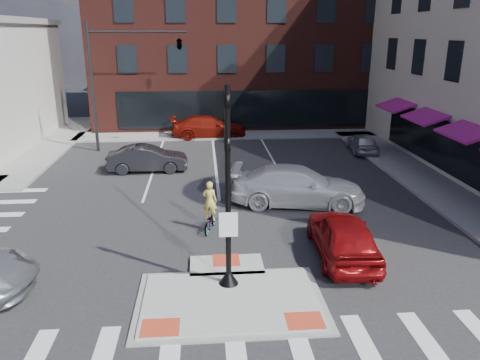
{
  "coord_description": "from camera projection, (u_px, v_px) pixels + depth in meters",
  "views": [
    {
      "loc": [
        -0.67,
        -12.21,
        7.46
      ],
      "look_at": [
        0.7,
        4.81,
        2.0
      ],
      "focal_mm": 35.0,
      "sensor_mm": 36.0,
      "label": 1
    }
  ],
  "objects": [
    {
      "name": "ground",
      "position": [
        230.0,
        293.0,
        13.91
      ],
      "size": [
        120.0,
        120.0,
        0.0
      ],
      "primitive_type": "plane",
      "color": "#28282B",
      "rests_on": "ground"
    },
    {
      "name": "cyclist",
      "position": [
        210.0,
        214.0,
        18.12
      ],
      "size": [
        0.94,
        1.64,
        2.01
      ],
      "rotation": [
        0.0,
        0.0,
        2.87
      ],
      "color": "#3F3F44",
      "rests_on": "ground"
    },
    {
      "name": "sidewalk_e",
      "position": [
        426.0,
        180.0,
        24.2
      ],
      "size": [
        3.0,
        24.0,
        0.15
      ],
      "primitive_type": "cube",
      "color": "gray",
      "rests_on": "ground"
    },
    {
      "name": "white_pickup",
      "position": [
        298.0,
        186.0,
        20.84
      ],
      "size": [
        6.26,
        3.4,
        1.72
      ],
      "primitive_type": "imported",
      "rotation": [
        0.0,
        0.0,
        1.4
      ],
      "color": "silver",
      "rests_on": "ground"
    },
    {
      "name": "bg_car_dark",
      "position": [
        148.0,
        159.0,
        25.83
      ],
      "size": [
        4.41,
        1.64,
        1.44
      ],
      "primitive_type": "imported",
      "rotation": [
        0.0,
        0.0,
        1.6
      ],
      "color": "#232328",
      "rests_on": "ground"
    },
    {
      "name": "building_far_left",
      "position": [
        176.0,
        50.0,
        61.45
      ],
      "size": [
        10.0,
        12.0,
        10.0
      ],
      "primitive_type": "cube",
      "color": "slate",
      "rests_on": "ground"
    },
    {
      "name": "red_sedan",
      "position": [
        343.0,
        235.0,
        15.97
      ],
      "size": [
        2.1,
        4.71,
        1.57
      ],
      "primitive_type": "imported",
      "rotation": [
        0.0,
        0.0,
        3.09
      ],
      "color": "maroon",
      "rests_on": "ground"
    },
    {
      "name": "sidewalk_n",
      "position": [
        252.0,
        134.0,
        35.0
      ],
      "size": [
        26.0,
        3.0,
        0.15
      ],
      "primitive_type": "cube",
      "color": "gray",
      "rests_on": "ground"
    },
    {
      "name": "mast_arm_signal",
      "position": [
        156.0,
        52.0,
        28.85
      ],
      "size": [
        6.1,
        2.24,
        8.0
      ],
      "color": "black",
      "rests_on": "ground"
    },
    {
      "name": "signal_pole",
      "position": [
        228.0,
        215.0,
        13.57
      ],
      "size": [
        0.6,
        0.6,
        5.98
      ],
      "color": "black",
      "rests_on": "refuge_island"
    },
    {
      "name": "refuge_island",
      "position": [
        230.0,
        297.0,
        13.65
      ],
      "size": [
        5.4,
        4.65,
        0.13
      ],
      "color": "gray",
      "rests_on": "ground"
    },
    {
      "name": "bg_car_red",
      "position": [
        209.0,
        127.0,
        34.07
      ],
      "size": [
        5.51,
        2.46,
        1.57
      ],
      "primitive_type": "imported",
      "rotation": [
        0.0,
        0.0,
        1.62
      ],
      "color": "maroon",
      "rests_on": "ground"
    },
    {
      "name": "building_n",
      "position": [
        241.0,
        27.0,
        42.14
      ],
      "size": [
        24.4,
        18.4,
        15.5
      ],
      "color": "#4C1C17",
      "rests_on": "ground"
    },
    {
      "name": "building_far_right",
      "position": [
        272.0,
        42.0,
        64.04
      ],
      "size": [
        12.0,
        12.0,
        12.0
      ],
      "primitive_type": "cube",
      "color": "brown",
      "rests_on": "ground"
    },
    {
      "name": "bg_car_silver",
      "position": [
        362.0,
        143.0,
        29.93
      ],
      "size": [
        1.82,
        3.81,
        1.26
      ],
      "primitive_type": "imported",
      "rotation": [
        0.0,
        0.0,
        3.05
      ],
      "color": "silver",
      "rests_on": "ground"
    }
  ]
}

